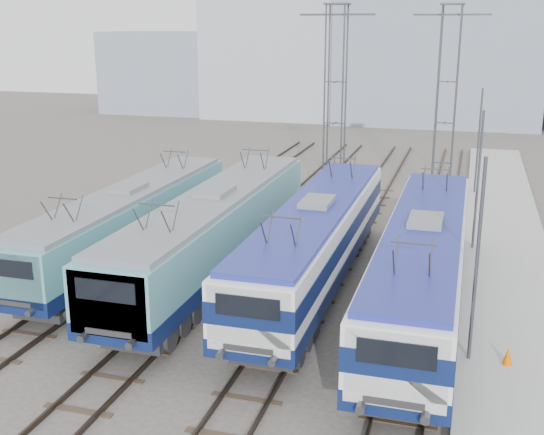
{
  "coord_description": "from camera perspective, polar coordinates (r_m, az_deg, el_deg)",
  "views": [
    {
      "loc": [
        8.12,
        -19.21,
        10.83
      ],
      "look_at": [
        0.41,
        7.0,
        3.08
      ],
      "focal_mm": 45.0,
      "sensor_mm": 36.0,
      "label": 1
    }
  ],
  "objects": [
    {
      "name": "ground",
      "position": [
        23.5,
        -5.9,
        -11.69
      ],
      "size": [
        160.0,
        160.0,
        0.0
      ],
      "primitive_type": "plane",
      "color": "#514C47"
    },
    {
      "name": "platform",
      "position": [
        29.3,
        19.41,
        -6.48
      ],
      "size": [
        4.0,
        70.0,
        0.3
      ],
      "primitive_type": "cube",
      "color": "#9E9E99",
      "rests_on": "ground"
    },
    {
      "name": "locomotive_far_left",
      "position": [
        32.01,
        -11.98,
        -0.22
      ],
      "size": [
        2.74,
        17.32,
        3.26
      ],
      "color": "#0C1846",
      "rests_on": "ground"
    },
    {
      "name": "locomotive_center_left",
      "position": [
        29.55,
        -4.88,
        -0.94
      ],
      "size": [
        2.97,
        18.76,
        3.53
      ],
      "color": "#0C1846",
      "rests_on": "ground"
    },
    {
      "name": "locomotive_center_right",
      "position": [
        28.3,
        3.66,
        -1.68
      ],
      "size": [
        2.88,
        18.22,
        3.42
      ],
      "color": "#0C1846",
      "rests_on": "ground"
    },
    {
      "name": "locomotive_far_right",
      "position": [
        26.09,
        12.51,
        -3.53
      ],
      "size": [
        2.91,
        18.4,
        3.46
      ],
      "color": "#0C1846",
      "rests_on": "ground"
    },
    {
      "name": "catenary_tower_west",
      "position": [
        42.21,
        5.31,
        10.08
      ],
      "size": [
        4.5,
        1.2,
        12.0
      ],
      "color": "#3F4247",
      "rests_on": "ground"
    },
    {
      "name": "catenary_tower_east",
      "position": [
        43.44,
        14.4,
        9.82
      ],
      "size": [
        4.5,
        1.2,
        12.0
      ],
      "color": "#3F4247",
      "rests_on": "ground"
    },
    {
      "name": "mast_front",
      "position": [
        22.45,
        16.74,
        -3.92
      ],
      "size": [
        0.12,
        0.12,
        7.0
      ],
      "primitive_type": "cylinder",
      "color": "#3F4247",
      "rests_on": "ground"
    },
    {
      "name": "mast_mid",
      "position": [
        34.01,
        16.83,
        2.71
      ],
      "size": [
        0.12,
        0.12,
        7.0
      ],
      "primitive_type": "cylinder",
      "color": "#3F4247",
      "rests_on": "ground"
    },
    {
      "name": "mast_rear",
      "position": [
        45.8,
        16.87,
        5.95
      ],
      "size": [
        0.12,
        0.12,
        7.0
      ],
      "primitive_type": "cylinder",
      "color": "#3F4247",
      "rests_on": "ground"
    },
    {
      "name": "safety_cone",
      "position": [
        23.52,
        19.13,
        -10.89
      ],
      "size": [
        0.32,
        0.32,
        0.6
      ],
      "primitive_type": "cone",
      "color": "#F46100",
      "rests_on": "platform"
    },
    {
      "name": "building_west",
      "position": [
        84.26,
        1.19,
        13.23
      ],
      "size": [
        18.0,
        12.0,
        14.0
      ],
      "primitive_type": "cube",
      "color": "#A3AAB6",
      "rests_on": "ground"
    },
    {
      "name": "building_center",
      "position": [
        81.34,
        13.91,
        14.1
      ],
      "size": [
        22.0,
        14.0,
        18.0
      ],
      "primitive_type": "cube",
      "color": "gray",
      "rests_on": "ground"
    },
    {
      "name": "building_far_west",
      "position": [
        89.9,
        -8.93,
        11.93
      ],
      "size": [
        14.0,
        10.0,
        10.0
      ],
      "primitive_type": "cube",
      "color": "gray",
      "rests_on": "ground"
    }
  ]
}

